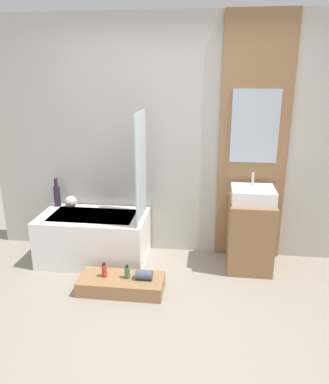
# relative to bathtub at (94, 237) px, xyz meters

# --- Properties ---
(ground_plane) EXTENTS (12.00, 12.00, 0.00)m
(ground_plane) POSITION_rel_bathtub_xyz_m (0.86, -1.20, -0.27)
(ground_plane) COLOR gray
(wall_tiled_back) EXTENTS (4.20, 0.06, 2.60)m
(wall_tiled_back) POSITION_rel_bathtub_xyz_m (0.86, 0.38, 1.03)
(wall_tiled_back) COLOR #B7B2A8
(wall_tiled_back) RESTS_ON ground_plane
(wall_wood_accent) EXTENTS (0.72, 0.04, 2.60)m
(wall_wood_accent) POSITION_rel_bathtub_xyz_m (1.69, 0.33, 1.05)
(wall_wood_accent) COLOR #8E6642
(wall_wood_accent) RESTS_ON ground_plane
(bathtub) EXTENTS (1.16, 0.66, 0.53)m
(bathtub) POSITION_rel_bathtub_xyz_m (0.00, 0.00, 0.00)
(bathtub) COLOR white
(bathtub) RESTS_ON ground_plane
(glass_shower_screen) EXTENTS (0.01, 0.53, 1.12)m
(glass_shower_screen) POSITION_rel_bathtub_xyz_m (0.55, -0.05, 0.82)
(glass_shower_screen) COLOR silver
(glass_shower_screen) RESTS_ON bathtub
(wooden_step_bench) EXTENTS (0.81, 0.35, 0.14)m
(wooden_step_bench) POSITION_rel_bathtub_xyz_m (0.44, -0.59, -0.20)
(wooden_step_bench) COLOR #997047
(wooden_step_bench) RESTS_ON ground_plane
(vanity_cabinet) EXTENTS (0.46, 0.52, 0.75)m
(vanity_cabinet) POSITION_rel_bathtub_xyz_m (1.69, 0.05, 0.11)
(vanity_cabinet) COLOR #8E6642
(vanity_cabinet) RESTS_ON ground_plane
(sink) EXTENTS (0.43, 0.40, 0.28)m
(sink) POSITION_rel_bathtub_xyz_m (1.69, 0.05, 0.55)
(sink) COLOR white
(sink) RESTS_ON vanity_cabinet
(vase_tall_dark) EXTENTS (0.08, 0.08, 0.33)m
(vase_tall_dark) POSITION_rel_bathtub_xyz_m (-0.49, 0.24, 0.40)
(vase_tall_dark) COLOR #2D1E33
(vase_tall_dark) RESTS_ON bathtub
(vase_round_light) EXTENTS (0.14, 0.14, 0.14)m
(vase_round_light) POSITION_rel_bathtub_xyz_m (-0.32, 0.21, 0.33)
(vase_round_light) COLOR silver
(vase_round_light) RESTS_ON bathtub
(bottle_soap_primary) EXTENTS (0.05, 0.05, 0.15)m
(bottle_soap_primary) POSITION_rel_bathtub_xyz_m (0.28, -0.59, -0.06)
(bottle_soap_primary) COLOR red
(bottle_soap_primary) RESTS_ON wooden_step_bench
(bottle_soap_secondary) EXTENTS (0.05, 0.05, 0.14)m
(bottle_soap_secondary) POSITION_rel_bathtub_xyz_m (0.50, -0.59, -0.07)
(bottle_soap_secondary) COLOR #38704C
(bottle_soap_secondary) RESTS_ON wooden_step_bench
(towel_roll) EXTENTS (0.16, 0.09, 0.09)m
(towel_roll) POSITION_rel_bathtub_xyz_m (0.66, -0.59, -0.08)
(towel_roll) COLOR #4C5666
(towel_roll) RESTS_ON wooden_step_bench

